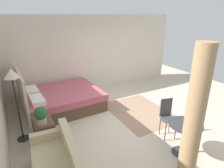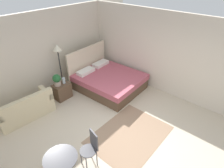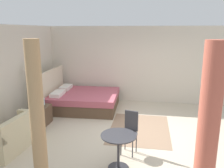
% 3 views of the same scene
% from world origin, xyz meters
% --- Properties ---
extents(ground_plane, '(8.62, 9.64, 0.02)m').
position_xyz_m(ground_plane, '(0.00, 0.00, -0.01)').
color(ground_plane, beige).
extents(wall_back, '(8.62, 0.12, 2.75)m').
position_xyz_m(wall_back, '(0.00, 3.32, 1.38)').
color(wall_back, beige).
rests_on(wall_back, ground).
extents(wall_right, '(0.12, 6.64, 2.75)m').
position_xyz_m(wall_right, '(2.81, 0.00, 1.38)').
color(wall_right, beige).
rests_on(wall_right, ground).
extents(area_rug, '(2.09, 1.57, 0.01)m').
position_xyz_m(area_rug, '(0.27, -0.22, 0.00)').
color(area_rug, '#93755B').
rests_on(area_rug, ground).
extents(bed, '(1.99, 2.29, 1.34)m').
position_xyz_m(bed, '(1.65, 1.79, 0.31)').
color(bed, brown).
rests_on(bed, ground).
extents(couch, '(1.60, 0.83, 0.80)m').
position_xyz_m(couch, '(-1.14, 2.54, 0.29)').
color(couch, beige).
rests_on(couch, ground).
extents(nightstand, '(0.54, 0.41, 0.53)m').
position_xyz_m(nightstand, '(0.15, 2.53, 0.27)').
color(nightstand, brown).
rests_on(nightstand, ground).
extents(potted_plant, '(0.26, 0.26, 0.40)m').
position_xyz_m(potted_plant, '(0.05, 2.56, 0.74)').
color(potted_plant, tan).
rests_on(potted_plant, nightstand).
extents(vase, '(0.10, 0.10, 0.20)m').
position_xyz_m(vase, '(0.27, 2.52, 0.63)').
color(vase, silver).
rests_on(vase, nightstand).
extents(floor_lamp, '(0.31, 0.31, 1.70)m').
position_xyz_m(floor_lamp, '(0.50, 2.96, 1.42)').
color(floor_lamp, black).
rests_on(floor_lamp, ground).
extents(balcony_table, '(0.68, 0.68, 0.70)m').
position_xyz_m(balcony_table, '(-1.62, 0.09, 0.49)').
color(balcony_table, '#2D2D33').
rests_on(balcony_table, ground).
extents(cafe_chair_near_window, '(0.45, 0.45, 0.92)m').
position_xyz_m(cafe_chair_near_window, '(-0.96, -0.07, 0.55)').
color(cafe_chair_near_window, '#3F3F44').
rests_on(cafe_chair_near_window, ground).
extents(curtain_left, '(0.28, 0.28, 2.49)m').
position_xyz_m(curtain_left, '(-2.56, -1.23, 1.25)').
color(curtain_left, '#C15B47').
rests_on(curtain_left, ground).
extents(curtain_right, '(0.22, 0.22, 2.49)m').
position_xyz_m(curtain_right, '(-2.56, 1.18, 1.25)').
color(curtain_right, tan).
rests_on(curtain_right, ground).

